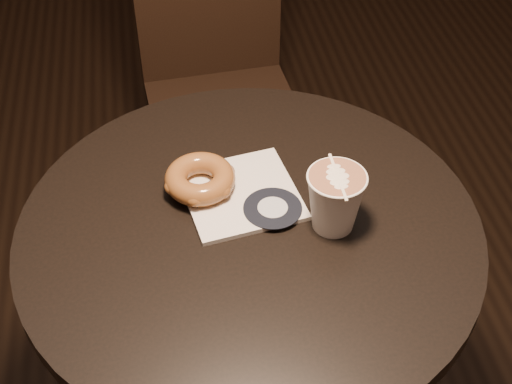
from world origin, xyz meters
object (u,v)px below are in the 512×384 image
pastry_bag (241,194)px  latte_cup (335,201)px  doughnut (200,179)px  cafe_table (250,305)px  chair (216,59)px

pastry_bag → latte_cup: (0.13, -0.08, 0.04)m
doughnut → latte_cup: size_ratio=1.13×
doughnut → latte_cup: (0.19, -0.10, 0.02)m
pastry_bag → latte_cup: latte_cup is taller
cafe_table → doughnut: 0.25m
pastry_bag → latte_cup: bearing=-42.6°
pastry_bag → latte_cup: size_ratio=1.74×
cafe_table → chair: (0.04, 0.80, -0.03)m
cafe_table → pastry_bag: size_ratio=4.42×
cafe_table → doughnut: doughnut is taller
doughnut → latte_cup: latte_cup is taller
chair → latte_cup: size_ratio=9.58×
cafe_table → pastry_bag: 0.21m
pastry_bag → doughnut: size_ratio=1.54×
chair → pastry_bag: 0.78m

